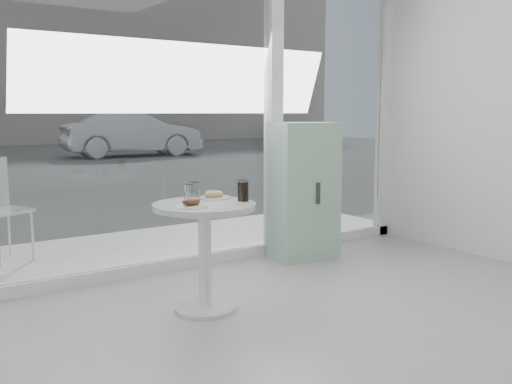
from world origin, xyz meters
TOP-DOWN VIEW (x-y plane):
  - storefront at (0.07, 3.00)m, footprint 5.00×0.14m
  - main_table at (-0.50, 1.90)m, footprint 0.72×0.72m
  - patio_deck at (0.00, 3.80)m, footprint 5.60×1.60m
  - mint_cabinet at (1.02, 2.67)m, footprint 0.65×0.47m
  - car_silver at (4.66, 15.74)m, footprint 4.44×1.91m
  - plate_fritter at (-0.65, 1.80)m, footprint 0.21×0.21m
  - plate_donut at (-0.33, 2.06)m, footprint 0.24×0.24m
  - water_tumbler_a at (-0.53, 2.06)m, footprint 0.07×0.07m
  - water_tumbler_b at (-0.47, 2.10)m, footprint 0.08×0.08m
  - cola_glass at (-0.22, 1.84)m, footprint 0.08×0.08m

SIDE VIEW (x-z plane):
  - patio_deck at x=0.00m, z-range 0.00..0.05m
  - main_table at x=-0.50m, z-range 0.17..0.94m
  - mint_cabinet at x=1.02m, z-range 0.00..1.30m
  - car_silver at x=4.66m, z-range 0.00..1.42m
  - plate_donut at x=-0.33m, z-range 0.76..0.82m
  - plate_fritter at x=-0.65m, z-range 0.76..0.83m
  - water_tumbler_a at x=-0.53m, z-range 0.76..0.88m
  - water_tumbler_b at x=-0.47m, z-range 0.76..0.89m
  - cola_glass at x=-0.22m, z-range 0.77..0.92m
  - storefront at x=0.07m, z-range 0.21..3.21m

